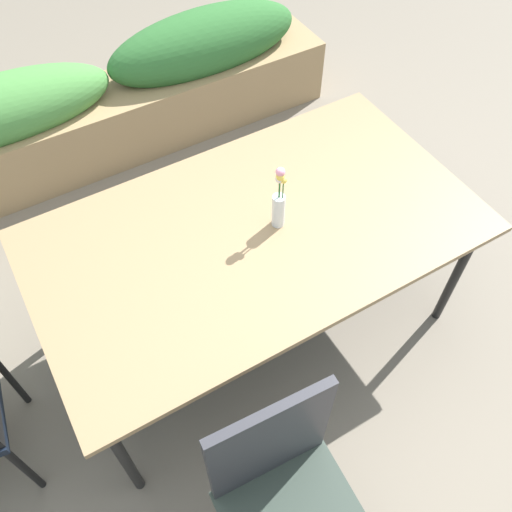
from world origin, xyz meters
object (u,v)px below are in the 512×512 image
dining_table (256,236)px  planter_box (117,101)px  flower_vase (279,200)px  chair_near_left (285,494)px

dining_table → planter_box: size_ratio=0.65×
flower_vase → planter_box: flower_vase is taller
flower_vase → planter_box: (-0.14, 1.59, -0.51)m
dining_table → chair_near_left: bearing=-114.6°
chair_near_left → planter_box: size_ratio=0.35×
dining_table → flower_vase: bearing=-11.8°
chair_near_left → planter_box: chair_near_left is taller
dining_table → chair_near_left: chair_near_left is taller
planter_box → chair_near_left: bearing=-98.1°
dining_table → flower_vase: flower_vase is taller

